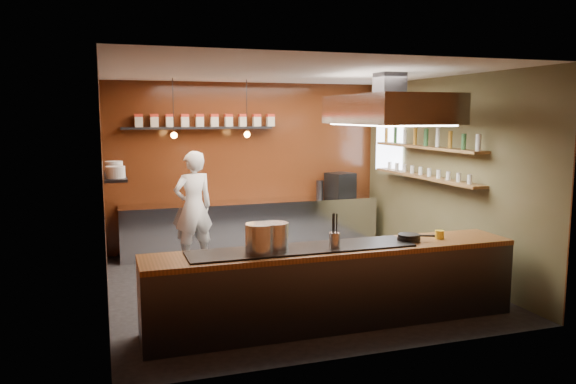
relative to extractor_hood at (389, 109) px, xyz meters
name	(u,v)px	position (x,y,z in m)	size (l,w,h in m)	color
floor	(291,285)	(-1.30, 0.40, -2.51)	(5.00, 5.00, 0.00)	black
back_wall	(247,166)	(-1.30, 2.90, -1.01)	(5.00, 5.00, 0.00)	#3A1A0A
left_wall	(104,189)	(-3.80, 0.40, -1.01)	(5.00, 5.00, 0.00)	#3A1A0A
right_wall	(444,175)	(1.20, 0.40, -1.01)	(5.00, 5.00, 0.00)	#4C4A2B
ceiling	(291,72)	(-1.30, 0.40, 0.49)	(5.00, 5.00, 0.00)	silver
window_pane	(389,144)	(1.15, 2.10, -0.61)	(1.00, 1.00, 0.00)	white
prep_counter	(252,226)	(-1.30, 2.57, -2.06)	(4.60, 0.65, 0.90)	silver
pass_counter	(334,285)	(-1.30, -1.20, -2.04)	(4.40, 0.72, 0.94)	#38383D
tin_shelf	(198,128)	(-2.20, 2.76, -0.31)	(2.60, 0.26, 0.04)	black
plate_shelf	(115,176)	(-3.64, 1.40, -0.96)	(0.30, 1.40, 0.04)	black
bottle_shelf_upper	(426,147)	(1.04, 0.70, -0.59)	(0.26, 2.80, 0.04)	brown
bottle_shelf_lower	(425,177)	(1.04, 0.70, -1.06)	(0.26, 2.80, 0.04)	brown
extractor_hood	(389,109)	(0.00, 0.00, 0.00)	(1.20, 2.00, 0.72)	#38383D
pendant_left	(174,132)	(-2.70, 2.10, -0.35)	(0.10, 0.10, 0.95)	black
pendant_right	(247,131)	(-1.50, 2.10, -0.35)	(0.10, 0.10, 0.95)	black
storage_tins	(207,120)	(-2.05, 2.76, -0.17)	(2.43, 0.13, 0.22)	#C0B69F
plate_stacks	(115,169)	(-3.64, 1.40, -0.86)	(0.26, 1.16, 0.16)	silver
bottles	(426,138)	(1.04, 0.70, -0.45)	(0.06, 2.66, 0.24)	silver
wine_glasses	(425,172)	(1.04, 0.70, -0.97)	(0.07, 2.37, 0.13)	silver
stockpot_large	(260,238)	(-2.20, -1.23, -1.41)	(0.32, 0.32, 0.31)	silver
stockpot_small	(275,236)	(-2.00, -1.13, -1.42)	(0.31, 0.31, 0.29)	silver
utensil_crock	(335,240)	(-1.34, -1.27, -1.48)	(0.13, 0.13, 0.16)	silver
frying_pan	(409,237)	(-0.34, -1.22, -1.53)	(0.43, 0.28, 0.07)	black
butter_jar	(439,235)	(0.09, -1.19, -1.53)	(0.11, 0.11, 0.10)	yellow
espresso_machine	(340,185)	(0.42, 2.61, -1.38)	(0.45, 0.42, 0.45)	black
chef	(193,207)	(-2.41, 2.13, -1.58)	(0.67, 0.44, 1.84)	white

